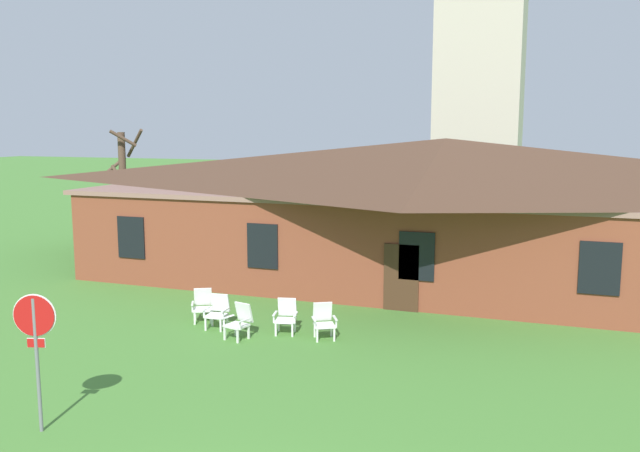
# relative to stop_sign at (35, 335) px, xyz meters

# --- Properties ---
(brick_building) EXTENTS (26.83, 10.40, 5.26)m
(brick_building) POSITION_rel_stop_sign_xyz_m (4.95, 15.40, 0.81)
(brick_building) COLOR brown
(brick_building) RESTS_ON ground
(dome_tower) EXTENTS (5.18, 5.18, 20.01)m
(dome_tower) POSITION_rel_stop_sign_xyz_m (4.33, 31.12, 7.31)
(dome_tower) COLOR #BCB29E
(dome_tower) RESTS_ON ground
(stop_sign) EXTENTS (0.77, 0.27, 2.64)m
(stop_sign) POSITION_rel_stop_sign_xyz_m (0.00, 0.00, 0.00)
(stop_sign) COLOR slate
(stop_sign) RESTS_ON ground
(lawn_chair_by_porch) EXTENTS (0.82, 0.85, 0.96)m
(lawn_chair_by_porch) POSITION_rel_stop_sign_xyz_m (-0.75, 7.33, -1.37)
(lawn_chair_by_porch) COLOR silver
(lawn_chair_by_porch) RESTS_ON ground
(lawn_chair_near_door) EXTENTS (0.67, 0.70, 0.96)m
(lawn_chair_near_door) POSITION_rel_stop_sign_xyz_m (-0.01, 6.88, -1.37)
(lawn_chair_near_door) COLOR white
(lawn_chair_near_door) RESTS_ON ground
(lawn_chair_left_end) EXTENTS (0.74, 0.78, 0.96)m
(lawn_chair_left_end) POSITION_rel_stop_sign_xyz_m (1.00, 6.23, -1.37)
(lawn_chair_left_end) COLOR silver
(lawn_chair_left_end) RESTS_ON ground
(lawn_chair_middle) EXTENTS (0.73, 0.77, 0.96)m
(lawn_chair_middle) POSITION_rel_stop_sign_xyz_m (1.99, 7.11, -1.37)
(lawn_chair_middle) COLOR white
(lawn_chair_middle) RESTS_ON ground
(lawn_chair_right_end) EXTENTS (0.82, 0.86, 0.96)m
(lawn_chair_right_end) POSITION_rel_stop_sign_xyz_m (3.12, 7.03, -1.37)
(lawn_chair_right_end) COLOR silver
(lawn_chair_right_end) RESTS_ON ground
(bare_tree_beside_building) EXTENTS (1.99, 2.01, 5.60)m
(bare_tree_beside_building) POSITION_rel_stop_sign_xyz_m (-11.57, 18.45, 1.15)
(bare_tree_beside_building) COLOR brown
(bare_tree_beside_building) RESTS_ON ground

